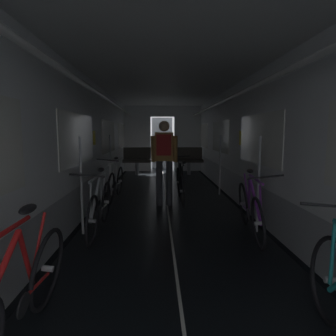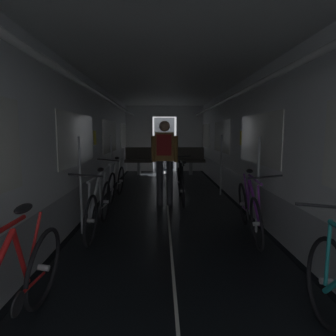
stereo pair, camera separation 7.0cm
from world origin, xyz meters
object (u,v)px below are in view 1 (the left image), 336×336
bench_seat_far_right (189,158)px  bicycle_red (17,297)px  person_cyclist_aisle (164,155)px  bicycle_purple (250,209)px  bicycle_black_in_aisle (180,184)px  bicycle_white (115,182)px  bicycle_silver (100,207)px  bench_seat_far_left (137,158)px

bench_seat_far_right → bicycle_red: bicycle_red is taller
bicycle_red → person_cyclist_aisle: size_ratio=1.00×
bicycle_purple → bicycle_black_in_aisle: size_ratio=1.00×
bench_seat_far_right → bicycle_purple: (0.22, -6.10, -0.19)m
person_cyclist_aisle → bicycle_white: bearing=153.4°
bicycle_silver → bicycle_purple: bicycle_purple is taller
bicycle_black_in_aisle → bicycle_red: bearing=-108.7°
bench_seat_far_right → bicycle_purple: bench_seat_far_right is taller
bicycle_white → bicycle_purple: 3.18m
person_cyclist_aisle → bench_seat_far_right: bearing=77.6°
bench_seat_far_right → bicycle_red: (-2.01, -8.24, -0.19)m
bench_seat_far_right → bench_seat_far_left: bearing=180.0°
bicycle_white → bicycle_red: bicycle_red is taller
bicycle_silver → bench_seat_far_right: bearing=72.0°
bicycle_white → bench_seat_far_right: bearing=62.3°
bench_seat_far_right → bicycle_black_in_aisle: bearing=-98.5°
bench_seat_far_left → person_cyclist_aisle: bearing=-79.0°
bench_seat_far_left → bicycle_black_in_aisle: 4.25m
bicycle_white → bicycle_purple: size_ratio=1.00×
bicycle_red → person_cyclist_aisle: 4.08m
bicycle_white → bicycle_black_in_aisle: 1.42m
bench_seat_far_left → bicycle_purple: (2.02, -6.10, -0.19)m
bench_seat_far_right → bicycle_white: bearing=-117.7°
bicycle_white → bicycle_silver: bearing=-88.0°
bench_seat_far_left → bicycle_silver: bearing=-91.3°
bicycle_silver → bicycle_black_in_aisle: (1.32, 1.84, 0.00)m
bench_seat_far_left → bicycle_purple: 6.43m
bench_seat_far_left → bicycle_purple: size_ratio=0.58×
bicycle_silver → person_cyclist_aisle: (0.97, 1.57, 0.63)m
bench_seat_far_left → bicycle_white: 3.83m
bicycle_white → person_cyclist_aisle: (1.05, -0.53, 0.63)m
bicycle_white → person_cyclist_aisle: 1.33m
bicycle_red → bench_seat_far_right: bearing=76.3°
person_cyclist_aisle → bicycle_black_in_aisle: person_cyclist_aisle is taller
bicycle_red → bicycle_purple: size_ratio=1.00×
bench_seat_far_left → bicycle_red: size_ratio=0.58×
bicycle_silver → bicycle_purple: bearing=-4.7°
bicycle_silver → bicycle_red: (-0.08, -2.32, -0.00)m
bench_seat_far_left → person_cyclist_aisle: (0.84, -4.35, 0.45)m
bench_seat_far_right → person_cyclist_aisle: size_ratio=0.58×
person_cyclist_aisle → bench_seat_far_left: bearing=101.0°
bench_seat_far_left → bicycle_black_in_aisle: (1.19, -4.08, -0.18)m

